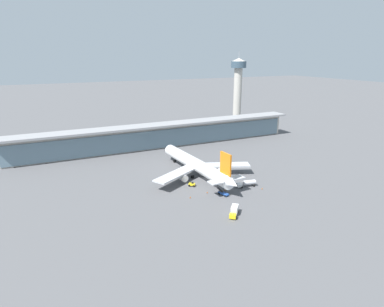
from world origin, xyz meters
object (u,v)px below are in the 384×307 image
at_px(safety_cone_alpha, 207,192).
at_px(safety_cone_delta, 190,197).
at_px(service_truck_under_wing_blue, 223,193).
at_px(safety_cone_bravo, 255,185).
at_px(service_truck_near_nose_yellow, 234,211).
at_px(service_truck_by_tail_yellow, 192,184).
at_px(service_truck_mid_apron_white, 247,183).
at_px(safety_cone_charlie, 262,188).
at_px(control_tower, 238,86).
at_px(safety_cone_echo, 225,190).
at_px(airliner_on_stand, 197,165).

height_order(safety_cone_alpha, safety_cone_delta, same).
bearing_deg(service_truck_under_wing_blue, safety_cone_alpha, 136.97).
bearing_deg(safety_cone_bravo, service_truck_near_nose_yellow, -139.96).
relative_size(service_truck_by_tail_yellow, safety_cone_bravo, 4.63).
bearing_deg(safety_cone_bravo, safety_cone_alpha, 174.96).
xyz_separation_m(service_truck_mid_apron_white, safety_cone_charlie, (4.34, -5.23, -1.39)).
relative_size(control_tower, safety_cone_alpha, 83.34).
bearing_deg(safety_cone_echo, control_tower, 55.02).
bearing_deg(safety_cone_alpha, safety_cone_delta, -170.15).
xyz_separation_m(airliner_on_stand, safety_cone_delta, (-13.54, -21.48, -5.25)).
xyz_separation_m(safety_cone_bravo, safety_cone_delta, (-31.43, 0.52, 0.00)).
height_order(airliner_on_stand, service_truck_under_wing_blue, airliner_on_stand).
distance_m(service_truck_near_nose_yellow, safety_cone_bravo, 30.36).
xyz_separation_m(service_truck_mid_apron_white, safety_cone_echo, (-10.89, 0.68, -1.39)).
distance_m(safety_cone_charlie, safety_cone_delta, 32.40).
bearing_deg(safety_cone_delta, service_truck_by_tail_yellow, 61.37).
bearing_deg(safety_cone_charlie, airliner_on_stand, 124.66).
bearing_deg(safety_cone_alpha, service_truck_under_wing_blue, -43.03).
distance_m(safety_cone_bravo, safety_cone_echo, 14.72).
distance_m(service_truck_near_nose_yellow, service_truck_under_wing_blue, 17.73).
bearing_deg(safety_cone_charlie, service_truck_under_wing_blue, 173.70).
relative_size(safety_cone_alpha, safety_cone_delta, 1.00).
bearing_deg(service_truck_by_tail_yellow, service_truck_mid_apron_white, -26.63).
bearing_deg(service_truck_near_nose_yellow, safety_cone_bravo, 40.04).
height_order(service_truck_by_tail_yellow, safety_cone_delta, service_truck_by_tail_yellow).
bearing_deg(service_truck_near_nose_yellow, service_truck_under_wing_blue, 72.24).
relative_size(service_truck_near_nose_yellow, safety_cone_charlie, 9.98).
bearing_deg(service_truck_near_nose_yellow, safety_cone_echo, 67.58).
bearing_deg(safety_cone_delta, safety_cone_echo, 2.41).
height_order(service_truck_by_tail_yellow, safety_cone_echo, service_truck_by_tail_yellow).
xyz_separation_m(safety_cone_delta, safety_cone_echo, (16.76, 0.70, 0.00)).
bearing_deg(safety_cone_bravo, airliner_on_stand, 129.12).
height_order(safety_cone_alpha, safety_cone_bravo, same).
xyz_separation_m(service_truck_mid_apron_white, safety_cone_bravo, (3.78, -0.55, -1.39)).
distance_m(service_truck_mid_apron_white, safety_cone_delta, 27.68).
relative_size(service_truck_under_wing_blue, safety_cone_alpha, 9.87).
relative_size(service_truck_near_nose_yellow, safety_cone_echo, 9.98).
height_order(control_tower, safety_cone_delta, control_tower).
xyz_separation_m(control_tower, safety_cone_bravo, (-64.24, -113.97, -31.64)).
relative_size(service_truck_by_tail_yellow, control_tower, 0.06).
distance_m(safety_cone_alpha, safety_cone_echo, 8.19).
distance_m(control_tower, safety_cone_bravo, 134.60).
height_order(service_truck_by_tail_yellow, safety_cone_charlie, service_truck_by_tail_yellow).
xyz_separation_m(service_truck_near_nose_yellow, safety_cone_charlie, (23.78, 14.84, -1.37)).
xyz_separation_m(service_truck_by_tail_yellow, control_tower, (89.71, 102.55, 31.09)).
xyz_separation_m(safety_cone_alpha, safety_cone_delta, (-8.61, -1.50, 0.00)).
height_order(service_truck_mid_apron_white, safety_cone_echo, service_truck_mid_apron_white).
height_order(service_truck_under_wing_blue, safety_cone_echo, service_truck_under_wing_blue).
distance_m(service_truck_near_nose_yellow, control_tower, 162.43).
distance_m(service_truck_by_tail_yellow, safety_cone_bravo, 27.92).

